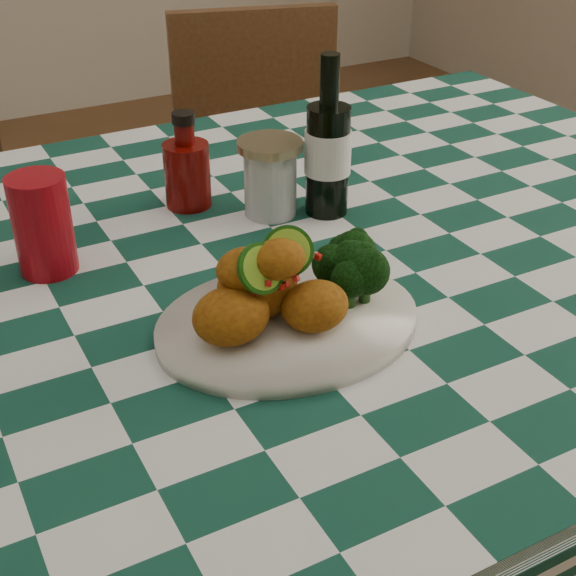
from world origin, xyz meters
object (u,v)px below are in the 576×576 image
dining_table (233,491)px  ketchup_bottle (186,160)px  beer_bottle (328,137)px  wooden_chair_right (271,212)px  mason_jar (270,178)px  fried_chicken_pile (275,281)px  plate (288,324)px  red_tumbler (42,225)px

dining_table → ketchup_bottle: (0.03, 0.18, 0.46)m
beer_bottle → wooden_chair_right: size_ratio=0.26×
mason_jar → fried_chicken_pile: bearing=-116.0°
dining_table → mason_jar: 0.47m
plate → red_tumbler: (-0.20, 0.26, 0.05)m
dining_table → fried_chicken_pile: 0.49m
mason_jar → red_tumbler: bearing=-177.8°
dining_table → mason_jar: size_ratio=15.39×
beer_bottle → dining_table: bearing=-159.9°
ketchup_bottle → beer_bottle: (0.16, -0.11, 0.04)m
red_tumbler → mason_jar: 0.32m
fried_chicken_pile → ketchup_bottle: bearing=83.4°
plate → red_tumbler: red_tumbler is taller
dining_table → mason_jar: bearing=40.2°
fried_chicken_pile → ketchup_bottle: (0.04, 0.35, 0.00)m
red_tumbler → mason_jar: bearing=2.2°
red_tumbler → ketchup_bottle: size_ratio=0.90×
mason_jar → beer_bottle: (0.07, -0.03, 0.06)m
dining_table → red_tumbler: (-0.19, 0.09, 0.46)m
plate → beer_bottle: 0.32m
fried_chicken_pile → mason_jar: size_ratio=1.43×
red_tumbler → wooden_chair_right: 1.00m
red_tumbler → plate: bearing=-52.5°
mason_jar → beer_bottle: 0.10m
dining_table → ketchup_bottle: size_ratio=12.05×
fried_chicken_pile → beer_bottle: size_ratio=0.69×
fried_chicken_pile → ketchup_bottle: 0.35m
wooden_chair_right → ketchup_bottle: bearing=-111.2°
fried_chicken_pile → wooden_chair_right: (0.45, 0.91, -0.42)m
ketchup_bottle → wooden_chair_right: ketchup_bottle is taller
fried_chicken_pile → red_tumbler: (-0.18, 0.26, -0.01)m
ketchup_bottle → fried_chicken_pile: bearing=-96.6°
plate → mason_jar: 0.30m
plate → wooden_chair_right: bearing=64.2°
plate → mason_jar: mason_jar is taller
plate → ketchup_bottle: (0.03, 0.35, 0.06)m
plate → mason_jar: size_ratio=2.74×
red_tumbler → fried_chicken_pile: bearing=-54.7°
plate → dining_table: bearing=92.1°
wooden_chair_right → plate: bearing=-100.5°
red_tumbler → mason_jar: (0.32, 0.01, -0.01)m
red_tumbler → beer_bottle: size_ratio=0.56×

